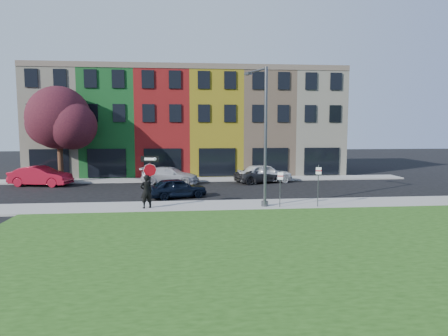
{
  "coord_description": "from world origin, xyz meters",
  "views": [
    {
      "loc": [
        -3.04,
        -20.6,
        4.84
      ],
      "look_at": [
        -0.58,
        4.0,
        2.23
      ],
      "focal_mm": 32.0,
      "sensor_mm": 36.0,
      "label": 1
    }
  ],
  "objects": [
    {
      "name": "sedan_near",
      "position": [
        -3.55,
        6.2,
        0.68
      ],
      "size": [
        4.02,
        4.96,
        1.36
      ],
      "primitive_type": "imported",
      "rotation": [
        0.0,
        0.0,
        1.9
      ],
      "color": "black",
      "rests_on": "ground"
    },
    {
      "name": "parking_sign_b",
      "position": [
        4.77,
        1.89,
        1.63
      ],
      "size": [
        0.32,
        0.1,
        2.46
      ],
      "rotation": [
        0.0,
        0.0,
        -0.15
      ],
      "color": "#494B4E",
      "rests_on": "sidewalk_near"
    },
    {
      "name": "sidewalk_far",
      "position": [
        -3.0,
        15.0,
        0.06
      ],
      "size": [
        40.0,
        2.4,
        0.12
      ],
      "primitive_type": "cube",
      "color": "gray",
      "rests_on": "ground"
    },
    {
      "name": "parked_car_white",
      "position": [
        3.83,
        12.88,
        0.8
      ],
      "size": [
        3.72,
        5.46,
        1.61
      ],
      "primitive_type": "imported",
      "rotation": [
        0.0,
        0.0,
        1.77
      ],
      "color": "silver",
      "rests_on": "ground"
    },
    {
      "name": "man",
      "position": [
        -5.23,
        2.42,
        1.09
      ],
      "size": [
        1.04,
        0.97,
        1.94
      ],
      "primitive_type": "imported",
      "rotation": [
        0.0,
        0.0,
        3.54
      ],
      "color": "black",
      "rests_on": "sidewalk_near"
    },
    {
      "name": "ground",
      "position": [
        0.0,
        0.0,
        0.0
      ],
      "size": [
        120.0,
        120.0,
        0.0
      ],
      "primitive_type": "plane",
      "color": "black",
      "rests_on": "ground"
    },
    {
      "name": "parking_sign_a",
      "position": [
        2.5,
        1.93,
        1.45
      ],
      "size": [
        0.31,
        0.14,
        2.13
      ],
      "rotation": [
        0.0,
        0.0,
        -0.34
      ],
      "color": "#494B4E",
      "rests_on": "sidewalk_near"
    },
    {
      "name": "street_lamp",
      "position": [
        1.61,
        2.5,
        4.2
      ],
      "size": [
        1.15,
        2.47,
        8.1
      ],
      "rotation": [
        0.0,
        0.0,
        0.36
      ],
      "color": "#494B4E",
      "rests_on": "sidewalk_near"
    },
    {
      "name": "sidewalk_near",
      "position": [
        2.0,
        3.0,
        0.06
      ],
      "size": [
        40.0,
        3.0,
        0.12
      ],
      "primitive_type": "cube",
      "color": "gray",
      "rests_on": "ground"
    },
    {
      "name": "parked_car_red",
      "position": [
        -14.64,
        12.77,
        0.8
      ],
      "size": [
        3.65,
        5.56,
        1.61
      ],
      "primitive_type": "imported",
      "rotation": [
        0.0,
        0.0,
        1.37
      ],
      "color": "maroon",
      "rests_on": "ground"
    },
    {
      "name": "tree_purple",
      "position": [
        -13.36,
        14.25,
        5.39
      ],
      "size": [
        6.3,
        5.52,
        8.04
      ],
      "color": "#301D10",
      "rests_on": "sidewalk_far"
    },
    {
      "name": "parked_car_silver",
      "position": [
        -4.22,
        12.99,
        0.7
      ],
      "size": [
        4.16,
        5.74,
        1.41
      ],
      "primitive_type": "imported",
      "rotation": [
        0.0,
        0.0,
        1.34
      ],
      "color": "#AAA9AE",
      "rests_on": "ground"
    },
    {
      "name": "stop_sign",
      "position": [
        -5.02,
        2.61,
        2.26
      ],
      "size": [
        1.03,
        0.26,
        3.0
      ],
      "rotation": [
        0.0,
        0.0,
        -0.21
      ],
      "color": "black",
      "rests_on": "sidewalk_near"
    },
    {
      "name": "parked_car_dark",
      "position": [
        3.49,
        12.85,
        0.64
      ],
      "size": [
        4.9,
        5.87,
        1.27
      ],
      "primitive_type": "imported",
      "rotation": [
        0.0,
        0.0,
        1.9
      ],
      "color": "black",
      "rests_on": "ground"
    },
    {
      "name": "rowhouse_block",
      "position": [
        -2.5,
        21.18,
        4.99
      ],
      "size": [
        30.0,
        10.12,
        10.0
      ],
      "color": "#BEB89D",
      "rests_on": "ground"
    }
  ]
}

